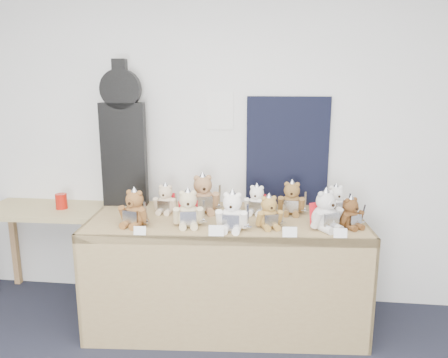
# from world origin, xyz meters

# --- Properties ---
(room_shell) EXTENTS (6.00, 6.00, 6.00)m
(room_shell) POSITION_xyz_m (0.07, 2.49, 1.58)
(room_shell) COLOR white
(room_shell) RESTS_ON floor
(display_table) EXTENTS (2.06, 0.99, 0.83)m
(display_table) POSITION_xyz_m (0.18, 1.98, 0.66)
(display_table) COLOR olive
(display_table) RESTS_ON floor
(side_table) EXTENTS (0.98, 0.56, 0.80)m
(side_table) POSITION_xyz_m (-1.35, 2.24, 0.67)
(side_table) COLOR #A18A57
(side_table) RESTS_ON floor
(guitar_case) EXTENTS (0.36, 0.13, 1.15)m
(guitar_case) POSITION_xyz_m (-0.68, 2.31, 1.39)
(guitar_case) COLOR black
(guitar_case) RESTS_ON display_table
(navy_board) EXTENTS (0.65, 0.02, 0.87)m
(navy_board) POSITION_xyz_m (0.61, 2.48, 1.27)
(navy_board) COLOR black
(navy_board) RESTS_ON display_table
(red_cup) EXTENTS (0.09, 0.09, 0.12)m
(red_cup) POSITION_xyz_m (-1.20, 2.23, 0.86)
(red_cup) COLOR #AB150B
(red_cup) RESTS_ON side_table
(teddy_front_far_left) EXTENTS (0.24, 0.21, 0.29)m
(teddy_front_far_left) POSITION_xyz_m (-0.44, 1.81, 0.95)
(teddy_front_far_left) COLOR brown
(teddy_front_far_left) RESTS_ON display_table
(teddy_front_left) EXTENTS (0.24, 0.22, 0.29)m
(teddy_front_left) POSITION_xyz_m (-0.07, 1.84, 0.95)
(teddy_front_left) COLOR #CBBA8F
(teddy_front_left) RESTS_ON display_table
(teddy_front_centre) EXTENTS (0.24, 0.20, 0.30)m
(teddy_front_centre) POSITION_xyz_m (0.24, 1.79, 0.95)
(teddy_front_centre) COLOR white
(teddy_front_centre) RESTS_ON display_table
(teddy_front_right) EXTENTS (0.21, 0.20, 0.25)m
(teddy_front_right) POSITION_xyz_m (0.49, 1.88, 0.93)
(teddy_front_right) COLOR olive
(teddy_front_right) RESTS_ON display_table
(teddy_front_far_right) EXTENTS (0.25, 0.25, 0.31)m
(teddy_front_far_right) POSITION_xyz_m (0.87, 1.89, 0.96)
(teddy_front_far_right) COLOR silver
(teddy_front_far_right) RESTS_ON display_table
(teddy_front_end) EXTENTS (0.20, 0.20, 0.24)m
(teddy_front_end) POSITION_xyz_m (1.04, 1.94, 0.93)
(teddy_front_end) COLOR brown
(teddy_front_end) RESTS_ON display_table
(teddy_back_left) EXTENTS (0.20, 0.17, 0.25)m
(teddy_back_left) POSITION_xyz_m (-0.30, 2.13, 0.93)
(teddy_back_left) COLOR beige
(teddy_back_left) RESTS_ON display_table
(teddy_back_centre_left) EXTENTS (0.28, 0.25, 0.33)m
(teddy_back_centre_left) POSITION_xyz_m (-0.02, 2.17, 0.97)
(teddy_back_centre_left) COLOR #9F754F
(teddy_back_centre_left) RESTS_ON display_table
(teddy_back_centre_right) EXTENTS (0.21, 0.18, 0.25)m
(teddy_back_centre_right) POSITION_xyz_m (0.39, 2.19, 0.93)
(teddy_back_centre_right) COLOR white
(teddy_back_centre_right) RESTS_ON display_table
(teddy_back_right) EXTENTS (0.23, 0.19, 0.28)m
(teddy_back_right) POSITION_xyz_m (0.65, 2.22, 0.95)
(teddy_back_right) COLOR brown
(teddy_back_right) RESTS_ON display_table
(teddy_back_end) EXTENTS (0.21, 0.19, 0.26)m
(teddy_back_end) POSITION_xyz_m (0.98, 2.24, 0.94)
(teddy_back_end) COLOR white
(teddy_back_end) RESTS_ON display_table
(entry_card_a) EXTENTS (0.08, 0.02, 0.06)m
(entry_card_a) POSITION_xyz_m (-0.34, 1.62, 0.86)
(entry_card_a) COLOR silver
(entry_card_a) RESTS_ON display_table
(entry_card_b) EXTENTS (0.10, 0.03, 0.07)m
(entry_card_b) POSITION_xyz_m (0.15, 1.66, 0.87)
(entry_card_b) COLOR silver
(entry_card_b) RESTS_ON display_table
(entry_card_c) EXTENTS (0.09, 0.03, 0.07)m
(entry_card_c) POSITION_xyz_m (0.63, 1.70, 0.87)
(entry_card_c) COLOR silver
(entry_card_c) RESTS_ON display_table
(entry_card_d) EXTENTS (0.09, 0.03, 0.06)m
(entry_card_d) POSITION_xyz_m (0.95, 1.72, 0.87)
(entry_card_d) COLOR silver
(entry_card_d) RESTS_ON display_table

